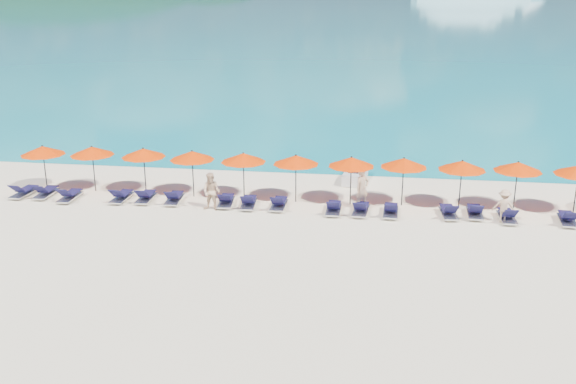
# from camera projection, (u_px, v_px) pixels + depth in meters

# --- Properties ---
(ground) EXTENTS (1400.00, 1400.00, 0.00)m
(ground) POSITION_uv_depth(u_px,v_px,m) (277.00, 245.00, 24.85)
(ground) COLOR beige
(headland_main) EXTENTS (374.00, 242.00, 126.50)m
(headland_main) POSITION_uv_depth(u_px,v_px,m) (46.00, 41.00, 585.57)
(headland_main) COLOR black
(headland_main) RESTS_ON ground
(headland_small) EXTENTS (162.00, 126.00, 85.50)m
(headland_small) POSITION_uv_depth(u_px,v_px,m) (211.00, 37.00, 583.42)
(headland_small) COLOR black
(headland_small) RESTS_ON ground
(jetski) EXTENTS (1.27, 2.65, 0.91)m
(jetski) POSITION_uv_depth(u_px,v_px,m) (355.00, 174.00, 32.86)
(jetski) COLOR silver
(jetski) RESTS_ON ground
(beachgoer_a) EXTENTS (0.81, 0.77, 1.86)m
(beachgoer_a) POSITION_uv_depth(u_px,v_px,m) (362.00, 189.00, 28.65)
(beachgoer_a) COLOR tan
(beachgoer_a) RESTS_ON ground
(beachgoer_b) EXTENTS (0.91, 0.62, 1.73)m
(beachgoer_b) POSITION_uv_depth(u_px,v_px,m) (211.00, 192.00, 28.43)
(beachgoer_b) COLOR tan
(beachgoer_b) RESTS_ON ground
(beachgoer_c) EXTENTS (1.00, 0.59, 1.45)m
(beachgoer_c) POSITION_uv_depth(u_px,v_px,m) (504.00, 206.00, 27.05)
(beachgoer_c) COLOR tan
(beachgoer_c) RESTS_ON ground
(umbrella_0) EXTENTS (2.10, 2.10, 2.28)m
(umbrella_0) POSITION_uv_depth(u_px,v_px,m) (43.00, 150.00, 30.88)
(umbrella_0) COLOR black
(umbrella_0) RESTS_ON ground
(umbrella_1) EXTENTS (2.10, 2.10, 2.28)m
(umbrella_1) POSITION_uv_depth(u_px,v_px,m) (92.00, 151.00, 30.78)
(umbrella_1) COLOR black
(umbrella_1) RESTS_ON ground
(umbrella_2) EXTENTS (2.10, 2.10, 2.28)m
(umbrella_2) POSITION_uv_depth(u_px,v_px,m) (143.00, 153.00, 30.44)
(umbrella_2) COLOR black
(umbrella_2) RESTS_ON ground
(umbrella_3) EXTENTS (2.10, 2.10, 2.28)m
(umbrella_3) POSITION_uv_depth(u_px,v_px,m) (192.00, 155.00, 29.96)
(umbrella_3) COLOR black
(umbrella_3) RESTS_ON ground
(umbrella_4) EXTENTS (2.10, 2.10, 2.28)m
(umbrella_4) POSITION_uv_depth(u_px,v_px,m) (243.00, 158.00, 29.58)
(umbrella_4) COLOR black
(umbrella_4) RESTS_ON ground
(umbrella_5) EXTENTS (2.10, 2.10, 2.28)m
(umbrella_5) POSITION_uv_depth(u_px,v_px,m) (296.00, 160.00, 29.21)
(umbrella_5) COLOR black
(umbrella_5) RESTS_ON ground
(umbrella_6) EXTENTS (2.10, 2.10, 2.28)m
(umbrella_6) POSITION_uv_depth(u_px,v_px,m) (351.00, 162.00, 28.89)
(umbrella_6) COLOR black
(umbrella_6) RESTS_ON ground
(umbrella_7) EXTENTS (2.10, 2.10, 2.28)m
(umbrella_7) POSITION_uv_depth(u_px,v_px,m) (404.00, 163.00, 28.73)
(umbrella_7) COLOR black
(umbrella_7) RESTS_ON ground
(umbrella_8) EXTENTS (2.10, 2.10, 2.28)m
(umbrella_8) POSITION_uv_depth(u_px,v_px,m) (462.00, 165.00, 28.30)
(umbrella_8) COLOR black
(umbrella_8) RESTS_ON ground
(umbrella_9) EXTENTS (2.10, 2.10, 2.28)m
(umbrella_9) POSITION_uv_depth(u_px,v_px,m) (518.00, 167.00, 28.10)
(umbrella_9) COLOR black
(umbrella_9) RESTS_ON ground
(lounger_0) EXTENTS (0.73, 1.74, 0.66)m
(lounger_0) POSITION_uv_depth(u_px,v_px,m) (24.00, 191.00, 30.55)
(lounger_0) COLOR silver
(lounger_0) RESTS_ON ground
(lounger_1) EXTENTS (0.66, 1.71, 0.66)m
(lounger_1) POSITION_uv_depth(u_px,v_px,m) (46.00, 192.00, 30.47)
(lounger_1) COLOR silver
(lounger_1) RESTS_ON ground
(lounger_2) EXTENTS (0.64, 1.71, 0.66)m
(lounger_2) POSITION_uv_depth(u_px,v_px,m) (70.00, 195.00, 29.98)
(lounger_2) COLOR silver
(lounger_2) RESTS_ON ground
(lounger_3) EXTENTS (0.64, 1.71, 0.66)m
(lounger_3) POSITION_uv_depth(u_px,v_px,m) (121.00, 196.00, 29.88)
(lounger_3) COLOR silver
(lounger_3) RESTS_ON ground
(lounger_4) EXTENTS (0.70, 1.73, 0.66)m
(lounger_4) POSITION_uv_depth(u_px,v_px,m) (146.00, 196.00, 29.82)
(lounger_4) COLOR silver
(lounger_4) RESTS_ON ground
(lounger_5) EXTENTS (0.75, 1.74, 0.66)m
(lounger_5) POSITION_uv_depth(u_px,v_px,m) (174.00, 198.00, 29.64)
(lounger_5) COLOR silver
(lounger_5) RESTS_ON ground
(lounger_6) EXTENTS (0.78, 1.75, 0.66)m
(lounger_6) POSITION_uv_depth(u_px,v_px,m) (226.00, 200.00, 29.27)
(lounger_6) COLOR silver
(lounger_6) RESTS_ON ground
(lounger_7) EXTENTS (0.75, 1.74, 0.66)m
(lounger_7) POSITION_uv_depth(u_px,v_px,m) (249.00, 202.00, 29.04)
(lounger_7) COLOR silver
(lounger_7) RESTS_ON ground
(lounger_8) EXTENTS (0.63, 1.70, 0.66)m
(lounger_8) POSITION_uv_depth(u_px,v_px,m) (279.00, 203.00, 28.87)
(lounger_8) COLOR silver
(lounger_8) RESTS_ON ground
(lounger_9) EXTENTS (0.62, 1.70, 0.66)m
(lounger_9) POSITION_uv_depth(u_px,v_px,m) (334.00, 208.00, 28.30)
(lounger_9) COLOR silver
(lounger_9) RESTS_ON ground
(lounger_10) EXTENTS (0.78, 1.75, 0.66)m
(lounger_10) POSITION_uv_depth(u_px,v_px,m) (361.00, 209.00, 28.17)
(lounger_10) COLOR silver
(lounger_10) RESTS_ON ground
(lounger_11) EXTENTS (0.69, 1.73, 0.66)m
(lounger_11) POSITION_uv_depth(u_px,v_px,m) (391.00, 210.00, 27.99)
(lounger_11) COLOR silver
(lounger_11) RESTS_ON ground
(lounger_12) EXTENTS (0.75, 1.74, 0.66)m
(lounger_12) POSITION_uv_depth(u_px,v_px,m) (449.00, 211.00, 27.83)
(lounger_12) COLOR silver
(lounger_12) RESTS_ON ground
(lounger_13) EXTENTS (0.70, 1.73, 0.66)m
(lounger_13) POSITION_uv_depth(u_px,v_px,m) (475.00, 211.00, 27.84)
(lounger_13) COLOR silver
(lounger_13) RESTS_ON ground
(lounger_14) EXTENTS (0.66, 1.71, 0.66)m
(lounger_14) POSITION_uv_depth(u_px,v_px,m) (507.00, 216.00, 27.33)
(lounger_14) COLOR silver
(lounger_14) RESTS_ON ground
(lounger_15) EXTENTS (0.78, 1.75, 0.66)m
(lounger_15) POSITION_uv_depth(u_px,v_px,m) (567.00, 218.00, 27.02)
(lounger_15) COLOR silver
(lounger_15) RESTS_ON ground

